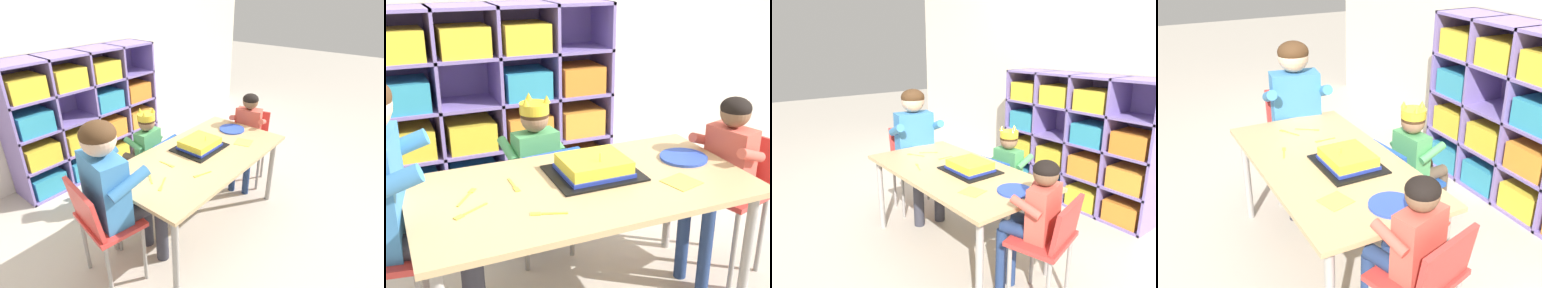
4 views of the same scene
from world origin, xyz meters
TOP-DOWN VIEW (x-y plane):
  - ground at (0.00, 0.00)m, footprint 16.00×16.00m
  - storage_cubby_shelf at (-0.02, 1.35)m, footprint 1.49×0.35m
  - activity_table at (0.00, 0.00)m, footprint 1.32×0.69m
  - classroom_chair_blue at (-0.01, 0.46)m, footprint 0.34×0.36m
  - child_with_crown at (-0.03, 0.57)m, footprint 0.31×0.32m
  - classroom_chair_adult_side at (-0.79, 0.12)m, footprint 0.37×0.42m
  - adult_helper_seated at (-0.67, 0.10)m, footprint 0.46×0.44m
  - classroom_chair_guest_side at (0.78, 0.05)m, footprint 0.38×0.41m
  - guest_at_table_side at (0.69, 0.02)m, footprint 0.33×0.33m
  - birthday_cake_on_tray at (0.08, 0.07)m, footprint 0.36×0.30m
  - paper_plate_stack at (0.50, 0.06)m, footprint 0.21×0.21m
  - paper_napkin_square at (0.36, -0.14)m, footprint 0.15×0.15m
  - fork_near_child_seat at (-0.45, -0.05)m, footprint 0.13×0.08m
  - fork_at_table_front_edge at (-0.25, 0.09)m, footprint 0.02×0.12m
  - fork_near_cake_tray at (-0.43, 0.07)m, footprint 0.10×0.13m
  - fork_by_napkin at (-0.21, -0.17)m, footprint 0.13×0.06m

SIDE VIEW (x-z plane):
  - ground at x=0.00m, z-range 0.00..0.00m
  - classroom_chair_blue at x=-0.01m, z-range 0.06..0.66m
  - classroom_chair_guest_side at x=0.78m, z-range 0.09..0.75m
  - classroom_chair_adult_side at x=-0.79m, z-range 0.10..0.82m
  - child_with_crown at x=-0.03m, z-range 0.10..0.93m
  - storage_cubby_shelf at x=-0.02m, z-range -0.06..1.12m
  - activity_table at x=0.00m, z-range 0.24..0.84m
  - guest_at_table_side at x=0.69m, z-range 0.12..0.98m
  - paper_napkin_square at x=0.36m, z-range 0.60..0.60m
  - fork_by_napkin at x=-0.21m, z-range 0.60..0.60m
  - fork_near_child_seat at x=-0.45m, z-range 0.60..0.60m
  - fork_at_table_front_edge at x=-0.25m, z-range 0.60..0.60m
  - fork_near_cake_tray at x=-0.43m, z-range 0.60..0.60m
  - paper_plate_stack at x=0.50m, z-range 0.60..0.61m
  - birthday_cake_on_tray at x=0.08m, z-range 0.58..0.68m
  - adult_helper_seated at x=-0.67m, z-range 0.13..1.20m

